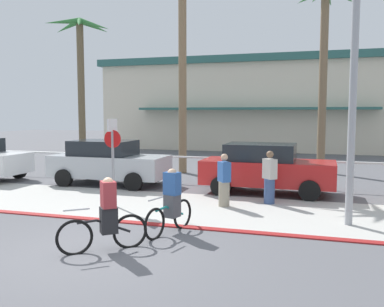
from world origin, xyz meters
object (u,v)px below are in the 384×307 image
object	(u,v)px
palm_tree_1	(183,14)
cyclist_teal_1	(171,203)
stop_sign_bike_lane	(113,149)
palm_tree_0	(81,59)
streetlight_curb	(355,45)
cyclist_black_0	(106,216)
palm_tree_2	(324,32)
pedestrian_0	(224,183)
pedestrian_1	(270,180)
car_red_2	(266,168)
car_silver_1	(108,162)

from	to	relation	value
palm_tree_1	cyclist_teal_1	distance (m)	11.63
stop_sign_bike_lane	palm_tree_0	world-z (taller)	palm_tree_0
streetlight_curb	palm_tree_0	size ratio (longest dim) A/B	0.98
streetlight_curb	cyclist_black_0	xyz separation A→B (m)	(-4.70, -3.22, -3.58)
palm_tree_2	pedestrian_0	distance (m)	10.40
pedestrian_0	palm_tree_0	bearing A→B (deg)	140.35
streetlight_curb	palm_tree_1	distance (m)	10.61
pedestrian_1	palm_tree_2	bearing A→B (deg)	79.55
car_red_2	cyclist_teal_1	distance (m)	5.58
palm_tree_2	pedestrian_1	bearing A→B (deg)	-100.45
cyclist_teal_1	pedestrian_0	bearing A→B (deg)	79.20
palm_tree_2	pedestrian_0	xyz separation A→B (m)	(-2.61, -8.36, -5.60)
stop_sign_bike_lane	palm_tree_0	xyz separation A→B (m)	(-6.39, 8.76, 3.84)
streetlight_curb	pedestrian_1	distance (m)	4.64
stop_sign_bike_lane	pedestrian_0	distance (m)	3.37
car_red_2	cyclist_black_0	world-z (taller)	car_red_2
palm_tree_1	cyclist_teal_1	bearing A→B (deg)	-73.11
cyclist_teal_1	pedestrian_1	xyz separation A→B (m)	(1.77, 3.72, 0.04)
pedestrian_0	palm_tree_1	bearing A→B (deg)	118.03
streetlight_curb	palm_tree_1	xyz separation A→B (m)	(-6.75, 7.69, 2.79)
pedestrian_0	palm_tree_2	bearing A→B (deg)	72.66
cyclist_teal_1	stop_sign_bike_lane	bearing A→B (deg)	140.98
palm_tree_1	palm_tree_2	bearing A→B (deg)	18.36
palm_tree_1	palm_tree_0	bearing A→B (deg)	166.17
cyclist_black_0	stop_sign_bike_lane	bearing A→B (deg)	115.74
pedestrian_0	pedestrian_1	bearing A→B (deg)	32.48
cyclist_teal_1	palm_tree_2	bearing A→B (deg)	74.32
palm_tree_0	cyclist_black_0	world-z (taller)	palm_tree_0
palm_tree_0	streetlight_curb	bearing A→B (deg)	-35.57
stop_sign_bike_lane	car_silver_1	xyz separation A→B (m)	(-1.94, 3.30, -0.81)
car_red_2	pedestrian_1	bearing A→B (deg)	-78.90
palm_tree_1	pedestrian_0	bearing A→B (deg)	-61.97
cyclist_black_0	cyclist_teal_1	distance (m)	1.77
pedestrian_0	pedestrian_1	xyz separation A→B (m)	(1.21, 0.77, 0.03)
palm_tree_2	car_silver_1	distance (m)	11.12
pedestrian_0	stop_sign_bike_lane	bearing A→B (deg)	-164.14
cyclist_black_0	car_red_2	bearing A→B (deg)	72.28
cyclist_black_0	pedestrian_0	world-z (taller)	pedestrian_0
car_red_2	cyclist_black_0	distance (m)	7.33
stop_sign_bike_lane	car_red_2	world-z (taller)	stop_sign_bike_lane
stop_sign_bike_lane	cyclist_black_0	world-z (taller)	stop_sign_bike_lane
pedestrian_0	streetlight_curb	bearing A→B (deg)	-21.51
stop_sign_bike_lane	car_silver_1	bearing A→B (deg)	120.49
car_red_2	pedestrian_0	distance (m)	2.60
palm_tree_1	cyclist_teal_1	world-z (taller)	palm_tree_1
palm_tree_0	car_silver_1	xyz separation A→B (m)	(4.45, -5.46, -4.64)
streetlight_curb	cyclist_teal_1	distance (m)	5.55
palm_tree_0	palm_tree_1	size ratio (longest dim) A/B	0.79
car_red_2	pedestrian_0	world-z (taller)	car_red_2
stop_sign_bike_lane	car_silver_1	distance (m)	3.91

